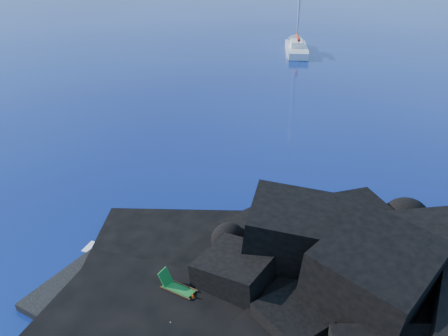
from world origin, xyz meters
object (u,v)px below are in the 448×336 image
object	(u,v)px
sailboat	(296,52)
deck_chair	(179,285)
marker_cone	(193,298)
sunbather	(161,320)

from	to	relation	value
sailboat	deck_chair	size ratio (longest dim) A/B	9.13
marker_cone	sailboat	bearing A→B (deg)	100.85
deck_chair	sunbather	bearing A→B (deg)	-80.16
sailboat	sunbather	world-z (taller)	sailboat
sunbather	marker_cone	xyz separation A→B (m)	(0.63, 1.51, 0.09)
sunbather	marker_cone	bearing A→B (deg)	74.05
sailboat	deck_chair	bearing A→B (deg)	-99.02
deck_chair	marker_cone	distance (m)	0.82
sailboat	marker_cone	bearing A→B (deg)	-98.23
deck_chair	sunbather	size ratio (longest dim) A/B	0.88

